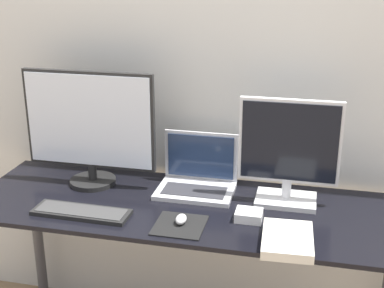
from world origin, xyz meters
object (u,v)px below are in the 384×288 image
laptop (198,176)px  power_brick (249,215)px  monitor_left (90,127)px  monitor_right (289,152)px  book (287,240)px  keyboard (81,212)px  mouse (181,219)px

laptop → power_brick: (0.24, -0.23, -0.04)m
monitor_left → power_brick: size_ratio=5.68×
monitor_left → monitor_right: bearing=-0.0°
book → keyboard: bearing=176.4°
laptop → book: 0.54m
monitor_right → laptop: (-0.37, 0.04, -0.15)m
keyboard → book: book is taller
laptop → mouse: size_ratio=4.94×
laptop → keyboard: 0.50m
monitor_left → book: size_ratio=2.27×
monitor_right → power_brick: (-0.12, -0.18, -0.19)m
monitor_left → book: 0.93m
laptop → power_brick: laptop is taller
monitor_right → book: bearing=-85.5°
mouse → power_brick: bearing=21.1°
monitor_right → monitor_left: bearing=180.0°
monitor_left → book: bearing=-21.3°
monitor_left → power_brick: (0.69, -0.18, -0.24)m
book → power_brick: 0.21m
keyboard → mouse: bearing=1.1°
mouse → book: bearing=-8.2°
keyboard → book: size_ratio=1.52×
monitor_left → power_brick: bearing=-14.8°
monitor_left → keyboard: (0.07, -0.28, -0.24)m
monitor_right → keyboard: (-0.74, -0.28, -0.20)m
power_brick → laptop: bearing=137.0°
monitor_right → laptop: monitor_right is taller
monitor_right → laptop: size_ratio=1.34×
laptop → monitor_left: bearing=-174.6°
book → power_brick: bearing=135.6°
keyboard → book: 0.77m
laptop → keyboard: laptop is taller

